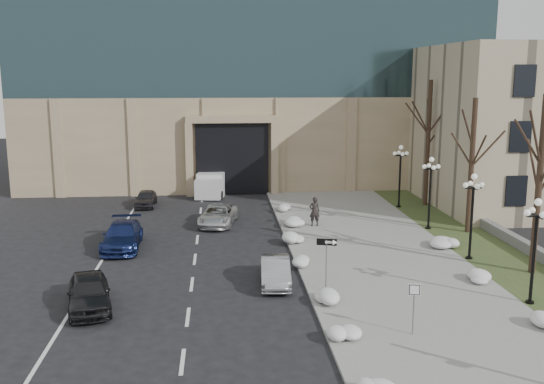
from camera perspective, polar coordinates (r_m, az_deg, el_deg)
The scene contains 30 objects.
ground at distance 21.07m, azimuth 10.04°, elevation -17.20°, with size 160.00×160.00×0.00m, color black.
sidewalk at distance 34.45m, azimuth 9.67°, elevation -5.73°, with size 9.00×40.00×0.12m, color gray.
curb at distance 33.61m, azimuth 2.18°, elevation -5.99°, with size 0.30×40.00×0.14m, color gray.
grass_strip at distance 36.63m, azimuth 19.59°, elevation -5.23°, with size 4.00×40.00×0.10m, color #374422.
stone_wall at distance 39.14m, azimuth 21.08°, elevation -3.85°, with size 0.50×30.00×0.70m, color slate.
car_a at distance 27.37m, azimuth -16.85°, elevation -9.03°, with size 1.74×4.33×1.48m, color black.
car_b at distance 29.19m, azimuth 0.32°, elevation -7.46°, with size 1.37×3.93×1.30m, color #96989D.
car_c at distance 36.06m, azimuth -13.92°, elevation -4.02°, with size 2.07×5.10×1.48m, color navy.
car_d at distance 40.56m, azimuth -5.11°, elevation -2.20°, with size 2.15×4.66×1.30m, color silver.
car_e at distance 46.99m, azimuth -11.80°, elevation -0.59°, with size 1.46×3.63×1.24m, color #2F2E33.
pedestrian at distance 39.68m, azimuth 4.02°, elevation -1.83°, with size 0.71×0.46×1.93m, color black.
box_truck at distance 50.97m, azimuth -5.61°, elevation 0.86°, with size 2.90×6.37×1.95m.
one_way_sign at distance 27.72m, azimuth 5.48°, elevation -5.32°, with size 0.95×0.40×2.58m.
keep_sign at distance 23.86m, azimuth 13.23°, elevation -9.70°, with size 0.46×0.15×2.15m.
snow_clump_b at distance 23.16m, azimuth 7.24°, elevation -13.57°, with size 1.10×1.60×0.36m, color white.
snow_clump_c at distance 26.97m, azimuth 4.89°, elevation -9.88°, with size 1.10×1.60×0.36m, color white.
snow_clump_d at distance 31.69m, azimuth 3.11°, elevation -6.63°, with size 1.10×1.60×0.36m, color white.
snow_clump_e at distance 36.06m, azimuth 2.27°, elevation -4.42°, with size 1.10×1.60×0.36m, color white.
snow_clump_f at distance 39.42m, azimuth 1.82°, elevation -3.07°, with size 1.10×1.60×0.36m, color white.
snow_clump_g at distance 43.92m, azimuth 0.81°, elevation -1.59°, with size 1.10×1.60×0.36m, color white.
snow_clump_h at distance 26.55m, azimuth 24.26°, elevation -11.20°, with size 1.10×1.60×0.36m, color white.
snow_clump_i at distance 30.94m, azimuth 19.35°, elevation -7.70°, with size 1.10×1.60×0.36m, color white.
snow_clump_j at distance 36.59m, azimuth 15.88°, elevation -4.61°, with size 1.10×1.60×0.36m, color white.
lamppost_a at distance 28.22m, azimuth 23.54°, elevation -3.92°, with size 1.18×1.18×4.76m.
lamppost_b at distance 33.90m, azimuth 18.35°, elevation -1.16°, with size 1.18×1.18×4.76m.
lamppost_c at distance 39.83m, azimuth 14.68°, elevation 0.80°, with size 1.18×1.18×4.76m.
lamppost_d at distance 45.91m, azimuth 11.98°, elevation 2.24°, with size 1.18×1.18×4.76m.
tree_near at distance 32.21m, azimuth 24.00°, elevation 2.81°, with size 3.20×3.20×9.00m.
tree_mid at distance 39.37m, azimuth 18.37°, elevation 4.06°, with size 3.20×3.20×8.50m.
tree_far at distance 46.72m, azimuth 14.55°, elevation 6.08°, with size 3.20×3.20×9.50m.
Camera 1 is at (-5.11, -17.87, 9.91)m, focal length 40.00 mm.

